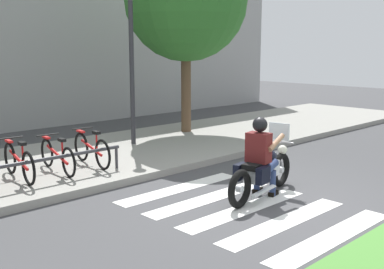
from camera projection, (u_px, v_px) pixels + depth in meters
name	position (u px, v px, depth m)	size (l,w,h in m)	color
ground_plane	(273.00, 199.00, 8.23)	(48.00, 48.00, 0.00)	#424244
sidewalk	(120.00, 153.00, 11.50)	(24.00, 4.40, 0.15)	gray
crosswalk_stripe_0	(333.00, 236.00, 6.58)	(2.80, 0.40, 0.01)	white
crosswalk_stripe_1	(285.00, 221.00, 7.15)	(2.80, 0.40, 0.01)	white
crosswalk_stripe_2	(245.00, 209.00, 7.71)	(2.80, 0.40, 0.01)	white
crosswalk_stripe_3	(210.00, 198.00, 8.28)	(2.80, 0.40, 0.01)	white
crosswalk_stripe_4	(180.00, 188.00, 8.85)	(2.80, 0.40, 0.01)	white
motorcycle	(262.00, 171.00, 8.30)	(2.19, 0.79, 1.25)	black
rider	(261.00, 151.00, 8.18)	(0.69, 0.61, 1.45)	#591919
bicycle_1	(19.00, 162.00, 8.84)	(0.48, 1.67, 0.77)	black
bicycle_2	(57.00, 156.00, 9.38)	(0.48, 1.68, 0.73)	black
bicycle_3	(91.00, 149.00, 9.91)	(0.48, 1.63, 0.77)	black
bike_rack	(52.00, 160.00, 8.70)	(2.98, 0.07, 0.49)	#333338
street_lamp	(132.00, 54.00, 11.84)	(0.28, 0.28, 4.05)	#2D2D33
tree_near_rack	(186.00, 0.00, 13.39)	(3.56, 3.56, 5.78)	brown
building_backdrop	(13.00, 20.00, 14.93)	(24.00, 1.20, 7.02)	#9A9A9A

